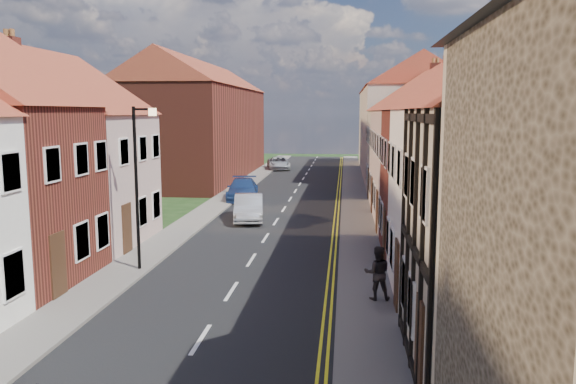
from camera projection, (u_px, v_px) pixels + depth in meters
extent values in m
cube|color=black|center=(276.00, 222.00, 30.46)|extent=(7.00, 90.00, 0.02)
cube|color=slate|center=(197.00, 219.00, 30.89)|extent=(1.80, 90.00, 0.12)
cube|color=slate|center=(357.00, 222.00, 30.01)|extent=(1.80, 90.00, 0.12)
cube|color=silver|center=(526.00, 207.00, 17.38)|extent=(8.00, 5.80, 6.00)
cube|color=maroon|center=(566.00, 22.00, 14.38)|extent=(0.60, 0.60, 1.60)
cube|color=maroon|center=(484.00, 185.00, 22.70)|extent=(8.00, 5.00, 6.00)
cube|color=maroon|center=(504.00, 48.00, 20.09)|extent=(0.60, 0.60, 1.60)
cube|color=#AC8E88|center=(457.00, 171.00, 28.01)|extent=(8.00, 5.80, 6.00)
cube|color=maroon|center=(473.00, 60.00, 25.01)|extent=(0.60, 0.60, 1.60)
cube|color=#AC8E88|center=(440.00, 162.00, 33.33)|extent=(8.00, 5.00, 6.00)
cube|color=maroon|center=(449.00, 70.00, 30.72)|extent=(0.60, 0.60, 1.60)
cube|color=#BDB19F|center=(427.00, 155.00, 38.65)|extent=(8.00, 5.80, 6.00)
cube|color=maroon|center=(435.00, 76.00, 35.65)|extent=(0.60, 0.60, 1.60)
cube|color=#AC8E88|center=(51.00, 181.00, 24.93)|extent=(8.00, 6.10, 5.80)
cube|color=maroon|center=(11.00, 58.00, 21.79)|extent=(0.60, 0.60, 1.60)
cube|color=#BDB19F|center=(404.00, 132.00, 53.57)|extent=(8.00, 24.00, 8.00)
cube|color=maroon|center=(201.00, 133.00, 50.53)|extent=(8.00, 24.00, 8.00)
cylinder|color=black|center=(137.00, 189.00, 20.56)|extent=(0.12, 0.12, 6.00)
cube|color=black|center=(143.00, 109.00, 20.12)|extent=(0.70, 0.08, 0.08)
cube|color=#FFD899|center=(152.00, 112.00, 20.10)|extent=(0.25, 0.15, 0.28)
imported|color=#A7A8AF|center=(249.00, 208.00, 30.79)|extent=(2.18, 4.54, 1.44)
imported|color=navy|center=(243.00, 189.00, 38.06)|extent=(2.60, 5.15, 1.43)
imported|color=#B6B9BE|center=(279.00, 163.00, 58.05)|extent=(3.04, 5.09, 1.32)
imported|color=black|center=(377.00, 273.00, 17.42)|extent=(0.86, 0.68, 1.70)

